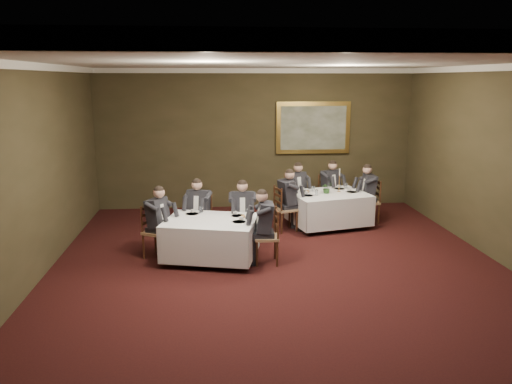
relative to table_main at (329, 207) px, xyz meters
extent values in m
plane|color=black|center=(-1.45, -3.03, -0.45)|extent=(10.00, 10.00, 0.00)
cube|color=silver|center=(-1.45, -3.03, 3.05)|extent=(8.00, 10.00, 0.10)
cube|color=#342E1A|center=(-1.45, 1.97, 1.30)|extent=(8.00, 0.10, 3.50)
cube|color=#342E1A|center=(-1.45, -8.03, 1.30)|extent=(8.00, 0.10, 3.50)
cube|color=#342E1A|center=(-5.45, -3.03, 1.30)|extent=(0.10, 10.00, 3.50)
cube|color=white|center=(-1.45, 1.92, 2.99)|extent=(8.00, 0.10, 0.12)
cube|color=white|center=(-1.45, -7.98, 2.99)|extent=(8.00, 0.10, 0.12)
cube|color=white|center=(-5.40, -3.03, 2.99)|extent=(0.10, 10.00, 0.12)
cube|color=#321B0E|center=(0.00, 0.00, 0.28)|extent=(1.80, 1.51, 0.04)
cube|color=white|center=(0.00, 0.00, 0.31)|extent=(1.88, 1.59, 0.02)
cube|color=white|center=(0.00, 0.00, -0.02)|extent=(1.90, 1.61, 0.65)
cube|color=#321B0E|center=(-2.63, -1.90, 0.28)|extent=(1.79, 1.51, 0.04)
cube|color=white|center=(-2.63, -1.90, 0.31)|extent=(1.86, 1.58, 0.02)
cube|color=white|center=(-2.63, -1.90, -0.02)|extent=(1.89, 1.60, 0.65)
cube|color=#96734C|center=(-0.62, 0.71, 0.04)|extent=(0.56, 0.55, 0.05)
cube|color=#321B0E|center=(-0.69, 0.89, 0.28)|extent=(0.36, 0.17, 0.54)
cube|color=black|center=(-0.62, 0.71, 0.41)|extent=(0.51, 0.44, 0.55)
sphere|color=tan|center=(-0.62, 0.71, 0.79)|extent=(0.27, 0.27, 0.21)
cube|color=#96734C|center=(0.24, 0.92, 0.04)|extent=(0.59, 0.58, 0.05)
cube|color=#321B0E|center=(0.15, 1.08, 0.28)|extent=(0.35, 0.21, 0.54)
cube|color=black|center=(0.24, 0.92, 0.41)|extent=(0.52, 0.47, 0.55)
sphere|color=tan|center=(0.24, 0.92, 0.79)|extent=(0.28, 0.28, 0.21)
cube|color=#96734C|center=(-1.00, -0.24, 0.04)|extent=(0.52, 0.54, 0.05)
cube|color=#321B0E|center=(-1.19, -0.29, 0.28)|extent=(0.13, 0.37, 0.54)
cube|color=black|center=(-1.00, -0.24, 0.41)|extent=(0.41, 0.49, 0.55)
sphere|color=tan|center=(-1.00, -0.24, 0.79)|extent=(0.26, 0.26, 0.21)
cube|color=#96734C|center=(1.00, 0.24, 0.04)|extent=(0.43, 0.45, 0.05)
cube|color=#321B0E|center=(1.19, 0.23, 0.28)|extent=(0.04, 0.38, 0.54)
cube|color=black|center=(1.00, 0.24, 0.41)|extent=(0.32, 0.43, 0.55)
sphere|color=tan|center=(1.00, 0.24, 0.79)|extent=(0.21, 0.21, 0.21)
cube|color=#96734C|center=(-2.86, -1.00, 0.04)|extent=(0.56, 0.55, 0.05)
cube|color=#321B0E|center=(-2.79, -0.82, 0.28)|extent=(0.37, 0.16, 0.54)
cube|color=black|center=(-2.86, -1.00, 0.41)|extent=(0.50, 0.44, 0.55)
sphere|color=tan|center=(-2.86, -1.00, 0.79)|extent=(0.27, 0.27, 0.21)
cube|color=#96734C|center=(-2.01, -1.21, 0.04)|extent=(0.46, 0.44, 0.05)
cube|color=#321B0E|center=(-2.00, -1.02, 0.28)|extent=(0.38, 0.05, 0.54)
cube|color=black|center=(-2.01, -1.21, 0.41)|extent=(0.43, 0.33, 0.55)
sphere|color=tan|center=(-2.01, -1.21, 0.79)|extent=(0.22, 0.22, 0.21)
cube|color=#96734C|center=(-1.65, -2.15, 0.04)|extent=(0.43, 0.45, 0.05)
cube|color=#321B0E|center=(-1.46, -2.16, 0.28)|extent=(0.04, 0.38, 0.54)
cube|color=black|center=(-1.65, -2.15, 0.41)|extent=(0.32, 0.43, 0.55)
sphere|color=tan|center=(-1.65, -2.15, 0.79)|extent=(0.22, 0.22, 0.21)
cube|color=#96734C|center=(-3.62, -1.66, 0.04)|extent=(0.58, 0.59, 0.05)
cube|color=#321B0E|center=(-3.79, -1.56, 0.28)|extent=(0.21, 0.35, 0.54)
cube|color=black|center=(-3.62, -1.66, 0.41)|extent=(0.47, 0.52, 0.55)
sphere|color=tan|center=(-3.62, -1.66, 0.79)|extent=(0.29, 0.29, 0.21)
imported|color=#2D5926|center=(-0.05, 0.01, 0.45)|extent=(0.28, 0.26, 0.26)
cylinder|color=#C28C3B|center=(0.26, 0.14, 0.33)|extent=(0.08, 0.08, 0.02)
cylinder|color=#C28C3B|center=(0.26, 0.14, 0.52)|extent=(0.02, 0.02, 0.36)
cylinder|color=white|center=(0.26, 0.14, 0.78)|extent=(0.02, 0.02, 0.16)
cylinder|color=white|center=(-0.51, 0.23, 0.32)|extent=(0.25, 0.25, 0.01)
cylinder|color=white|center=(-0.51, 0.38, 0.35)|extent=(0.08, 0.08, 0.05)
cylinder|color=white|center=(-0.34, 0.23, 0.39)|extent=(0.06, 0.06, 0.14)
cylinder|color=white|center=(-2.97, -1.47, 0.32)|extent=(0.25, 0.25, 0.01)
cylinder|color=white|center=(-2.97, -1.32, 0.35)|extent=(0.08, 0.08, 0.05)
cylinder|color=white|center=(-2.80, -1.47, 0.39)|extent=(0.06, 0.06, 0.14)
cube|color=#E1C552|center=(0.00, 1.91, 1.58)|extent=(1.89, 0.08, 1.31)
cube|color=#4E5438|center=(0.00, 1.87, 1.58)|extent=(1.67, 0.01, 1.09)
camera|label=1|loc=(-2.60, -10.60, 2.80)|focal=35.00mm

